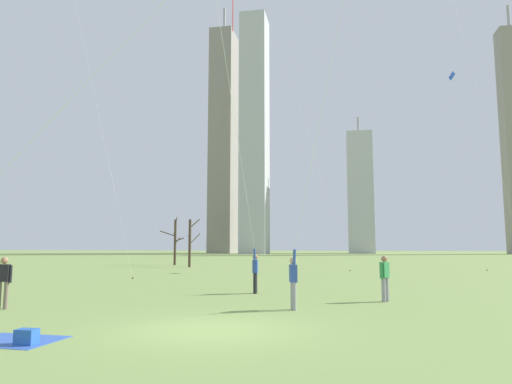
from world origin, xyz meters
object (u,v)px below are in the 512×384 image
(bare_tree_left_of_center, at_px, (190,242))
(picnic_spot, at_px, (21,338))
(distant_kite_high_overhead_green, at_px, (454,3))
(kite_flyer_midfield_left_white, at_px, (242,185))
(bare_tree_rightmost, at_px, (175,241))
(distant_kite_drifting_left_pink, at_px, (272,17))
(kite_flyer_foreground_right_yellow, at_px, (318,149))
(bystander_strolling_midfield, at_px, (385,276))
(distant_kite_drifting_right_blue, at_px, (455,91))

(bare_tree_left_of_center, bearing_deg, picnic_spot, -77.09)
(distant_kite_high_overhead_green, distance_m, bare_tree_left_of_center, 29.42)
(kite_flyer_midfield_left_white, xyz_separation_m, bare_tree_rightmost, (-13.65, 29.64, -1.72))
(distant_kite_high_overhead_green, xyz_separation_m, bare_tree_rightmost, (-25.27, 15.04, -15.89))
(distant_kite_drifting_left_pink, bearing_deg, kite_flyer_foreground_right_yellow, -78.48)
(bystander_strolling_midfield, xyz_separation_m, bare_tree_rightmost, (-18.83, 29.49, 1.67))
(kite_flyer_foreground_right_yellow, height_order, bare_tree_rightmost, kite_flyer_foreground_right_yellow)
(distant_kite_drifting_left_pink, relative_size, picnic_spot, 14.00)
(kite_flyer_midfield_left_white, distance_m, picnic_spot, 9.86)
(kite_flyer_midfield_left_white, height_order, distant_kite_drifting_left_pink, distant_kite_drifting_left_pink)
(kite_flyer_midfield_left_white, relative_size, bare_tree_left_of_center, 4.23)
(bystander_strolling_midfield, distance_m, picnic_spot, 11.76)
(kite_flyer_foreground_right_yellow, bearing_deg, kite_flyer_midfield_left_white, 129.60)
(distant_kite_drifting_right_blue, bearing_deg, kite_flyer_midfield_left_white, -118.90)
(distant_kite_drifting_left_pink, bearing_deg, distant_kite_high_overhead_green, -22.04)
(distant_kite_drifting_right_blue, bearing_deg, bare_tree_left_of_center, 179.43)
(kite_flyer_foreground_right_yellow, xyz_separation_m, bare_tree_left_of_center, (-13.61, 29.11, -2.42))
(bare_tree_left_of_center, bearing_deg, kite_flyer_foreground_right_yellow, -64.94)
(kite_flyer_foreground_right_yellow, distance_m, distant_kite_high_overhead_green, 24.39)
(kite_flyer_foreground_right_yellow, relative_size, bare_tree_rightmost, 3.30)
(distant_kite_drifting_right_blue, xyz_separation_m, bare_tree_left_of_center, (-24.42, 0.24, -13.29))
(picnic_spot, height_order, bare_tree_left_of_center, bare_tree_left_of_center)
(distant_kite_drifting_left_pink, bearing_deg, bare_tree_left_of_center, 148.50)
(kite_flyer_midfield_left_white, distance_m, bare_tree_left_of_center, 27.56)
(bystander_strolling_midfield, height_order, distant_kite_high_overhead_green, distant_kite_high_overhead_green)
(bystander_strolling_midfield, relative_size, distant_kite_drifting_right_blue, 0.09)
(distant_kite_high_overhead_green, bearing_deg, kite_flyer_midfield_left_white, -128.50)
(distant_kite_drifting_left_pink, distance_m, bare_tree_left_of_center, 21.70)
(bare_tree_left_of_center, bearing_deg, distant_kite_drifting_right_blue, -0.57)
(distant_kite_drifting_left_pink, height_order, bare_tree_rightmost, distant_kite_drifting_left_pink)
(distant_kite_high_overhead_green, bearing_deg, bare_tree_left_of_center, 154.02)
(kite_flyer_midfield_left_white, xyz_separation_m, bystander_strolling_midfield, (5.18, 0.15, -3.39))
(kite_flyer_foreground_right_yellow, bearing_deg, distant_kite_drifting_right_blue, 69.46)
(distant_kite_drifting_left_pink, relative_size, bare_tree_rightmost, 5.26)
(bystander_strolling_midfield, xyz_separation_m, bare_tree_left_of_center, (-15.72, 25.24, 1.48))
(bystander_strolling_midfield, bearing_deg, picnic_spot, -132.68)
(distant_kite_drifting_right_blue, height_order, distant_kite_high_overhead_green, distant_kite_high_overhead_green)
(kite_flyer_foreground_right_yellow, height_order, kite_flyer_midfield_left_white, kite_flyer_midfield_left_white)
(kite_flyer_midfield_left_white, xyz_separation_m, distant_kite_high_overhead_green, (11.61, 14.60, 14.16))
(kite_flyer_foreground_right_yellow, distance_m, distant_kite_drifting_left_pink, 29.41)
(distant_kite_drifting_right_blue, relative_size, bare_tree_left_of_center, 3.84)
(distant_kite_high_overhead_green, relative_size, picnic_spot, 12.21)
(distant_kite_drifting_right_blue, relative_size, distant_kite_high_overhead_green, 0.78)
(distant_kite_drifting_left_pink, distance_m, bare_tree_rightmost, 24.32)
(kite_flyer_midfield_left_white, height_order, distant_kite_drifting_right_blue, kite_flyer_midfield_left_white)
(distant_kite_high_overhead_green, relative_size, bare_tree_left_of_center, 4.95)
(bare_tree_rightmost, bearing_deg, bare_tree_left_of_center, -53.76)
(kite_flyer_midfield_left_white, distance_m, bare_tree_rightmost, 32.68)
(kite_flyer_midfield_left_white, relative_size, bystander_strolling_midfield, 12.03)
(bystander_strolling_midfield, height_order, picnic_spot, bystander_strolling_midfield)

